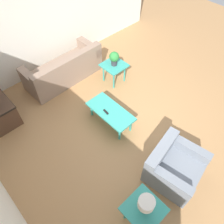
# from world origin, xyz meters

# --- Properties ---
(ground_plane) EXTENTS (14.00, 14.00, 0.00)m
(ground_plane) POSITION_xyz_m (0.00, 0.00, 0.00)
(ground_plane) COLOR #A87A4C
(wall_right) EXTENTS (0.12, 7.20, 2.70)m
(wall_right) POSITION_xyz_m (3.06, 0.00, 1.35)
(wall_right) COLOR silver
(wall_right) RESTS_ON ground_plane
(sofa) EXTENTS (0.90, 2.11, 0.82)m
(sofa) POSITION_xyz_m (2.23, 0.32, 0.31)
(sofa) COLOR gray
(sofa) RESTS_ON ground_plane
(armchair) EXTENTS (1.04, 1.08, 0.75)m
(armchair) POSITION_xyz_m (-1.50, 0.46, 0.30)
(armchair) COLOR slate
(armchair) RESTS_ON ground_plane
(coffee_table) EXTENTS (1.13, 0.53, 0.42)m
(coffee_table) POSITION_xyz_m (0.26, 0.45, 0.37)
(coffee_table) COLOR teal
(coffee_table) RESTS_ON ground_plane
(side_table_plant) EXTENTS (0.59, 0.59, 0.55)m
(side_table_plant) POSITION_xyz_m (1.25, -0.61, 0.48)
(side_table_plant) COLOR teal
(side_table_plant) RESTS_ON ground_plane
(side_table_lamp) EXTENTS (0.59, 0.59, 0.55)m
(side_table_lamp) POSITION_xyz_m (-1.65, 1.51, 0.48)
(side_table_lamp) COLOR teal
(side_table_lamp) RESTS_ON ground_plane
(potted_plant) EXTENTS (0.25, 0.25, 0.38)m
(potted_plant) POSITION_xyz_m (1.25, -0.61, 0.77)
(potted_plant) COLOR #333338
(potted_plant) RESTS_ON side_table_plant
(table_lamp) EXTENTS (0.25, 0.25, 0.37)m
(table_lamp) POSITION_xyz_m (-1.65, 1.51, 0.80)
(table_lamp) COLOR #333333
(table_lamp) RESTS_ON side_table_lamp
(remote_control) EXTENTS (0.16, 0.06, 0.02)m
(remote_control) POSITION_xyz_m (0.29, 0.56, 0.43)
(remote_control) COLOR black
(remote_control) RESTS_ON coffee_table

